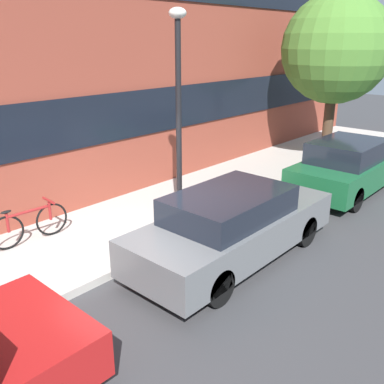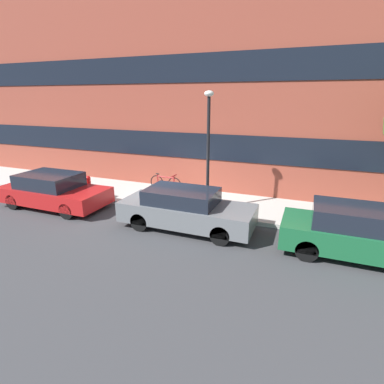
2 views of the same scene
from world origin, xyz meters
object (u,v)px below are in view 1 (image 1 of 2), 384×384
at_px(parked_car_grey, 233,225).
at_px(parked_car_green, 347,167).
at_px(bicycle, 30,223).
at_px(lamp_post, 178,97).
at_px(street_tree, 336,49).

distance_m(parked_car_grey, parked_car_green, 4.89).
relative_size(parked_car_grey, bicycle, 2.82).
bearing_deg(parked_car_green, bicycle, 156.63).
bearing_deg(bicycle, parked_car_green, -20.22).
relative_size(parked_car_grey, lamp_post, 1.04).
height_order(parked_car_green, bicycle, parked_car_green).
height_order(bicycle, lamp_post, lamp_post).
xyz_separation_m(bicycle, street_tree, (9.18, -1.51, 2.99)).
height_order(street_tree, lamp_post, street_tree).
xyz_separation_m(parked_car_green, bicycle, (-7.13, 3.08, -0.17)).
height_order(parked_car_grey, bicycle, parked_car_grey).
bearing_deg(street_tree, parked_car_green, -142.49).
relative_size(parked_car_green, lamp_post, 0.92).
bearing_deg(street_tree, parked_car_grey, -167.22).
height_order(parked_car_green, lamp_post, lamp_post).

